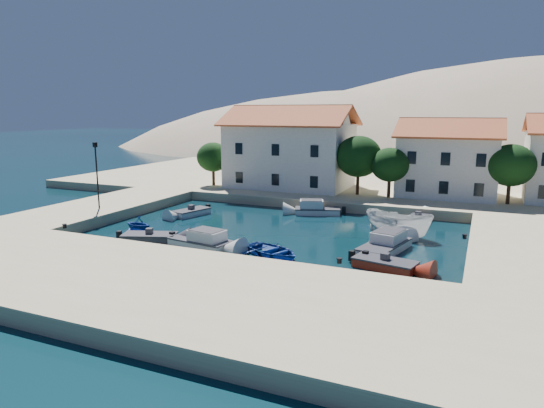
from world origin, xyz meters
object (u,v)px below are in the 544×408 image
(building_left, at_px, (290,146))
(cabin_cruiser_east, at_px, (384,245))
(rowboat_south, at_px, (272,255))
(boat_east, at_px, (398,236))
(cabin_cruiser_south, at_px, (200,241))
(building_mid, at_px, (448,157))
(lamppost, at_px, (97,169))

(building_left, height_order, cabin_cruiser_east, building_left)
(rowboat_south, xyz_separation_m, boat_east, (7.27, 9.22, 0.00))
(rowboat_south, bearing_deg, cabin_cruiser_south, 114.75)
(building_mid, height_order, cabin_cruiser_east, building_mid)
(rowboat_south, distance_m, cabin_cruiser_east, 8.26)
(building_left, xyz_separation_m, cabin_cruiser_east, (15.39, -20.17, -5.46))
(building_left, xyz_separation_m, cabin_cruiser_south, (2.50, -24.56, -5.46))
(building_mid, xyz_separation_m, cabin_cruiser_south, (-15.50, -25.56, -4.75))
(building_mid, height_order, boat_east, building_mid)
(building_mid, bearing_deg, cabin_cruiser_east, -97.02)
(building_mid, xyz_separation_m, lamppost, (-29.50, -21.00, -0.47))
(rowboat_south, bearing_deg, cabin_cruiser_east, -37.30)
(cabin_cruiser_south, bearing_deg, building_mid, 67.74)
(lamppost, distance_m, cabin_cruiser_east, 27.23)
(lamppost, height_order, rowboat_south, lamppost)
(lamppost, xyz_separation_m, boat_east, (27.04, 4.89, -4.75))
(building_left, xyz_separation_m, rowboat_south, (8.27, -24.33, -5.94))
(lamppost, height_order, cabin_cruiser_south, lamppost)
(rowboat_south, relative_size, boat_east, 0.78)
(cabin_cruiser_south, xyz_separation_m, cabin_cruiser_east, (12.89, 4.39, 0.00))
(lamppost, relative_size, rowboat_south, 1.35)
(building_mid, distance_m, cabin_cruiser_south, 30.27)
(cabin_cruiser_east, bearing_deg, lamppost, 102.24)
(lamppost, height_order, boat_east, lamppost)
(rowboat_south, bearing_deg, building_left, 41.19)
(lamppost, bearing_deg, rowboat_south, -12.35)
(building_mid, height_order, cabin_cruiser_south, building_mid)
(building_left, height_order, building_mid, building_left)
(cabin_cruiser_south, height_order, cabin_cruiser_east, same)
(building_mid, bearing_deg, building_left, -176.82)
(rowboat_south, bearing_deg, boat_east, -15.84)
(cabin_cruiser_south, xyz_separation_m, rowboat_south, (5.77, 0.24, -0.48))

